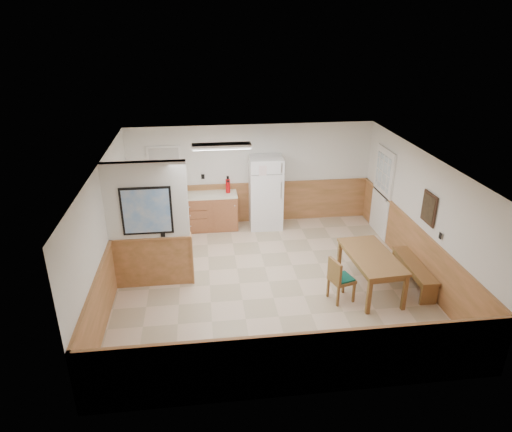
{
  "coord_description": "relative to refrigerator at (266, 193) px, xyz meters",
  "views": [
    {
      "loc": [
        -1.21,
        -7.71,
        4.83
      ],
      "look_at": [
        -0.21,
        0.4,
        1.26
      ],
      "focal_mm": 32.0,
      "sensor_mm": 36.0,
      "label": 1
    }
  ],
  "objects": [
    {
      "name": "left_wall",
      "position": [
        -3.31,
        -2.63,
        0.35
      ],
      "size": [
        0.02,
        6.0,
        2.5
      ],
      "primitive_type": "cube",
      "color": "white",
      "rests_on": "ground"
    },
    {
      "name": "wall_painting",
      "position": [
        2.66,
        -2.93,
        0.65
      ],
      "size": [
        0.04,
        0.5,
        0.6
      ],
      "color": "#342015",
      "rests_on": "right_wall"
    },
    {
      "name": "dining_bench",
      "position": [
        2.48,
        -3.06,
        -0.56
      ],
      "size": [
        0.36,
        1.5,
        0.45
      ],
      "rotation": [
        0.0,
        0.0,
        -0.02
      ],
      "color": "brown",
      "rests_on": "ground"
    },
    {
      "name": "dining_chair",
      "position": [
        0.84,
        -3.43,
        -0.4
      ],
      "size": [
        0.63,
        0.51,
        0.85
      ],
      "rotation": [
        0.0,
        0.0,
        0.29
      ],
      "color": "brown",
      "rests_on": "ground"
    },
    {
      "name": "kitchen_window",
      "position": [
        -2.41,
        0.35,
        0.65
      ],
      "size": [
        0.8,
        0.04,
        1.0
      ],
      "color": "white",
      "rests_on": "back_wall"
    },
    {
      "name": "wainscot_right",
      "position": [
        2.67,
        -2.63,
        -0.4
      ],
      "size": [
        0.04,
        6.0,
        1.0
      ],
      "primitive_type": "cube",
      "color": "#C37D4E",
      "rests_on": "ground"
    },
    {
      "name": "fluorescent_fixture",
      "position": [
        -1.11,
        -1.33,
        1.55
      ],
      "size": [
        1.2,
        0.3,
        0.09
      ],
      "color": "white",
      "rests_on": "ceiling"
    },
    {
      "name": "right_wall",
      "position": [
        2.69,
        -2.63,
        0.35
      ],
      "size": [
        0.02,
        6.0,
        2.5
      ],
      "primitive_type": "cube",
      "color": "white",
      "rests_on": "ground"
    },
    {
      "name": "wainscot_back",
      "position": [
        -0.31,
        0.35,
        -0.4
      ],
      "size": [
        6.0,
        0.04,
        1.0
      ],
      "primitive_type": "cube",
      "color": "#C37D4E",
      "rests_on": "ground"
    },
    {
      "name": "fire_extinguisher",
      "position": [
        -0.92,
        0.1,
        0.19
      ],
      "size": [
        0.11,
        0.11,
        0.42
      ],
      "rotation": [
        0.0,
        0.0,
        -0.01
      ],
      "color": "red",
      "rests_on": "kitchen_counter"
    },
    {
      "name": "wainscot_left",
      "position": [
        -3.29,
        -2.63,
        -0.4
      ],
      "size": [
        0.04,
        6.0,
        1.0
      ],
      "primitive_type": "cube",
      "color": "#C37D4E",
      "rests_on": "ground"
    },
    {
      "name": "exterior_door",
      "position": [
        2.66,
        -0.73,
        0.16
      ],
      "size": [
        0.07,
        1.02,
        2.15
      ],
      "color": "white",
      "rests_on": "ground"
    },
    {
      "name": "ground",
      "position": [
        -0.31,
        -2.63,
        -0.9
      ],
      "size": [
        6.0,
        6.0,
        0.0
      ],
      "primitive_type": "plane",
      "color": "beige",
      "rests_on": "ground"
    },
    {
      "name": "soap_bottle",
      "position": [
        -2.56,
        0.04,
        0.1
      ],
      "size": [
        0.08,
        0.08,
        0.19
      ],
      "primitive_type": "cylinder",
      "rotation": [
        0.0,
        0.0,
        -0.28
      ],
      "color": "#1B9529",
      "rests_on": "kitchen_counter"
    },
    {
      "name": "back_wall",
      "position": [
        -0.31,
        0.37,
        0.35
      ],
      "size": [
        6.0,
        0.02,
        2.5
      ],
      "primitive_type": "cube",
      "color": "white",
      "rests_on": "ground"
    },
    {
      "name": "dining_table",
      "position": [
        1.56,
        -3.14,
        -0.24
      ],
      "size": [
        0.9,
        1.64,
        0.75
      ],
      "rotation": [
        0.0,
        0.0,
        0.07
      ],
      "color": "brown",
      "rests_on": "ground"
    },
    {
      "name": "partition_wall",
      "position": [
        -2.56,
        -2.43,
        0.34
      ],
      "size": [
        1.5,
        0.2,
        2.5
      ],
      "color": "white",
      "rests_on": "ground"
    },
    {
      "name": "ceiling",
      "position": [
        -0.31,
        -2.63,
        1.6
      ],
      "size": [
        6.0,
        6.0,
        0.02
      ],
      "primitive_type": "cube",
      "color": "white",
      "rests_on": "back_wall"
    },
    {
      "name": "refrigerator",
      "position": [
        0.0,
        0.0,
        0.0
      ],
      "size": [
        0.81,
        0.73,
        1.79
      ],
      "rotation": [
        0.0,
        0.0,
        -0.03
      ],
      "color": "white",
      "rests_on": "ground"
    },
    {
      "name": "kitchen_counter",
      "position": [
        -1.51,
        0.05,
        -0.43
      ],
      "size": [
        2.2,
        0.61,
        1.0
      ],
      "color": "#9D5C37",
      "rests_on": "ground"
    }
  ]
}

